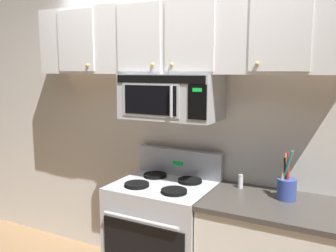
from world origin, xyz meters
name	(u,v)px	position (x,y,z in m)	size (l,w,h in m)	color
back_wall	(184,121)	(0.00, 0.79, 1.35)	(5.20, 0.10, 2.70)	silver
stove_range	(164,236)	(0.00, 0.42, 0.47)	(0.76, 0.69, 1.12)	#B7BABF
over_range_microwave	(171,97)	(0.00, 0.54, 1.58)	(0.76, 0.43, 0.35)	#B7BABF
upper_cabinets	(173,38)	(0.00, 0.57, 2.02)	(2.50, 0.36, 0.55)	silver
utensil_crock_blue	(287,187)	(0.90, 0.52, 0.99)	(0.13, 0.13, 0.35)	#384C9E
salt_shaker	(241,181)	(0.56, 0.61, 0.95)	(0.04, 0.04, 0.10)	white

